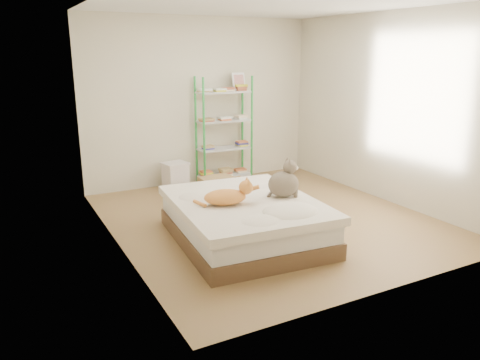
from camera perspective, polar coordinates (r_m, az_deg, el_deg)
room at (r=5.70m, az=3.65°, el=7.67°), size 3.81×4.21×2.61m
bed at (r=5.26m, az=0.57°, el=-4.92°), size 1.64×1.98×0.48m
orange_cat at (r=4.99m, az=-1.84°, el=-1.86°), size 0.60×0.43×0.22m
grey_cat at (r=5.26m, az=5.33°, el=0.19°), size 0.45×0.40×0.43m
shelf_unit at (r=7.55m, az=-1.91°, el=6.21°), size 0.88×0.36×1.74m
cardboard_box at (r=6.72m, az=-2.74°, el=-1.02°), size 0.49×0.47×0.38m
white_bin at (r=7.30m, az=-7.88°, el=0.54°), size 0.41×0.38×0.42m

